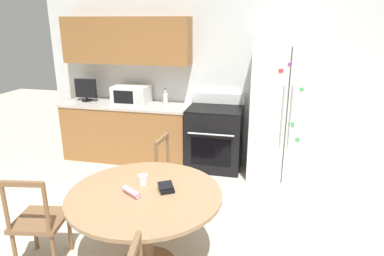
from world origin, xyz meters
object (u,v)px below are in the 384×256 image
(refrigerator, at_px, (286,112))
(dining_chair_far, at_px, (176,178))
(countertop_tv, at_px, (86,89))
(microwave, at_px, (132,95))
(dining_chair_left, at_px, (39,221))
(wallet, at_px, (166,188))
(candle_glass, at_px, (143,180))
(counter_bottle, at_px, (165,98))
(oven_range, at_px, (215,137))

(refrigerator, xyz_separation_m, dining_chair_far, (-1.19, -1.33, -0.50))
(countertop_tv, xyz_separation_m, dining_chair_far, (1.86, -1.43, -0.65))
(microwave, distance_m, dining_chair_far, 1.92)
(countertop_tv, distance_m, dining_chair_far, 2.44)
(refrigerator, xyz_separation_m, dining_chair_left, (-2.14, -2.45, -0.50))
(dining_chair_far, bearing_deg, wallet, 14.20)
(microwave, bearing_deg, candle_glass, -65.44)
(microwave, xyz_separation_m, counter_bottle, (0.52, 0.07, -0.05))
(oven_range, xyz_separation_m, counter_bottle, (-0.79, 0.14, 0.52))
(counter_bottle, relative_size, dining_chair_far, 0.27)
(refrigerator, height_order, dining_chair_far, refrigerator)
(refrigerator, bearing_deg, microwave, 176.97)
(refrigerator, xyz_separation_m, counter_bottle, (-1.77, 0.19, 0.06))
(dining_chair_left, height_order, dining_chair_far, same)
(oven_range, height_order, wallet, oven_range)
(oven_range, bearing_deg, candle_glass, -97.53)
(refrigerator, xyz_separation_m, candle_glass, (-1.27, -2.13, -0.15))
(wallet, bearing_deg, microwave, 118.50)
(refrigerator, distance_m, microwave, 2.30)
(oven_range, distance_m, countertop_tv, 2.17)
(refrigerator, distance_m, oven_range, 1.09)
(oven_range, height_order, countertop_tv, countertop_tv)
(microwave, bearing_deg, oven_range, -3.30)
(oven_range, relative_size, dining_chair_far, 1.20)
(oven_range, xyz_separation_m, wallet, (-0.05, -2.26, 0.30))
(refrigerator, distance_m, dining_chair_left, 3.28)
(refrigerator, height_order, dining_chair_left, refrigerator)
(microwave, height_order, countertop_tv, countertop_tv)
(counter_bottle, xyz_separation_m, candle_glass, (0.51, -2.32, -0.21))
(wallet, bearing_deg, dining_chair_far, 100.45)
(candle_glass, bearing_deg, dining_chair_far, 84.63)
(oven_range, height_order, dining_chair_left, oven_range)
(refrigerator, height_order, wallet, refrigerator)
(oven_range, bearing_deg, counter_bottle, 169.84)
(counter_bottle, height_order, wallet, counter_bottle)
(candle_glass, height_order, wallet, candle_glass)
(countertop_tv, height_order, dining_chair_far, countertop_tv)
(refrigerator, bearing_deg, oven_range, 177.32)
(microwave, xyz_separation_m, wallet, (1.27, -2.34, -0.27))
(countertop_tv, bearing_deg, dining_chair_left, -70.18)
(countertop_tv, distance_m, candle_glass, 2.88)
(refrigerator, bearing_deg, dining_chair_far, -131.93)
(microwave, xyz_separation_m, countertop_tv, (-0.76, -0.02, 0.05))
(dining_chair_far, bearing_deg, countertop_tv, -123.78)
(candle_glass, xyz_separation_m, wallet, (0.24, -0.08, -0.01))
(oven_range, height_order, candle_glass, oven_range)
(dining_chair_far, height_order, candle_glass, dining_chair_far)
(dining_chair_far, bearing_deg, dining_chair_left, -36.40)
(dining_chair_far, bearing_deg, candle_glass, -1.62)
(countertop_tv, height_order, wallet, countertop_tv)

